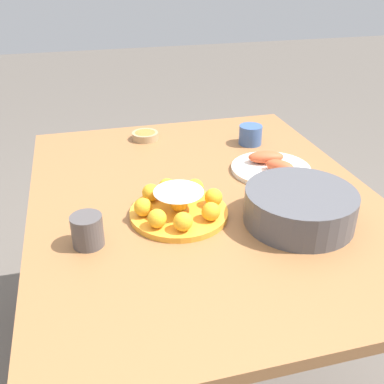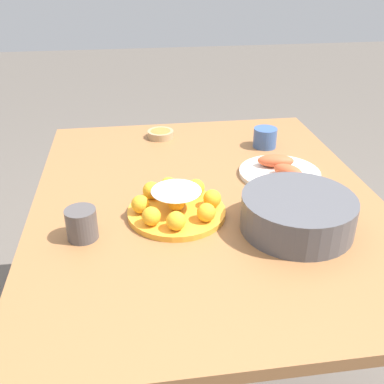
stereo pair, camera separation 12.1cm
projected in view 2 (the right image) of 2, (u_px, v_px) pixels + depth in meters
ground_plane at (203, 371)px, 1.63m from camera, size 12.00×12.00×0.00m
dining_table at (206, 224)px, 1.33m from camera, size 1.21×0.97×0.73m
cake_plate at (176, 205)px, 1.17m from camera, size 0.26×0.26×0.08m
serving_bowl at (298, 212)px, 1.11m from camera, size 0.28×0.28×0.09m
sauce_bowl at (161, 134)px, 1.66m from camera, size 0.10×0.10×0.03m
seafood_platter at (280, 171)px, 1.39m from camera, size 0.25×0.25×0.05m
cup_near at (82, 224)px, 1.08m from camera, size 0.07×0.07×0.08m
cup_far at (265, 138)px, 1.58m from camera, size 0.08×0.08×0.07m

